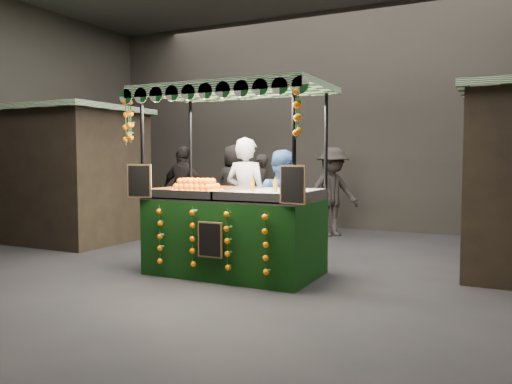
% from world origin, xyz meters
% --- Properties ---
extents(ground, '(12.00, 12.00, 0.00)m').
position_xyz_m(ground, '(0.00, 0.00, 0.00)').
color(ground, black).
rests_on(ground, ground).
extents(market_hall, '(12.10, 10.10, 5.05)m').
position_xyz_m(market_hall, '(0.00, 0.00, 3.38)').
color(market_hall, black).
rests_on(market_hall, ground).
extents(neighbour_stall_left, '(3.00, 2.20, 2.60)m').
position_xyz_m(neighbour_stall_left, '(-4.40, 1.00, 1.31)').
color(neighbour_stall_left, black).
rests_on(neighbour_stall_left, ground).
extents(juice_stall, '(2.68, 1.57, 2.59)m').
position_xyz_m(juice_stall, '(0.12, -0.20, 0.81)').
color(juice_stall, black).
rests_on(juice_stall, ground).
extents(vendor_grey, '(0.72, 0.48, 1.95)m').
position_xyz_m(vendor_grey, '(-0.24, 0.87, 0.97)').
color(vendor_grey, gray).
rests_on(vendor_grey, ground).
extents(vendor_blue, '(0.98, 0.84, 1.75)m').
position_xyz_m(vendor_blue, '(0.38, 0.86, 0.87)').
color(vendor_blue, navy).
rests_on(vendor_blue, ground).
extents(shopper_0, '(0.68, 0.53, 1.65)m').
position_xyz_m(shopper_0, '(-3.46, 2.31, 0.83)').
color(shopper_0, black).
rests_on(shopper_0, ground).
extents(shopper_2, '(1.12, 0.52, 1.88)m').
position_xyz_m(shopper_2, '(-2.73, 2.76, 0.94)').
color(shopper_2, black).
rests_on(shopper_2, ground).
extents(shopper_3, '(1.29, 1.35, 1.84)m').
position_xyz_m(shopper_3, '(0.27, 3.81, 0.92)').
color(shopper_3, black).
rests_on(shopper_3, ground).
extents(shopper_4, '(1.00, 0.71, 1.93)m').
position_xyz_m(shopper_4, '(-2.14, 3.97, 0.97)').
color(shopper_4, '#2C2724').
rests_on(shopper_4, ground).
extents(shopper_6, '(0.43, 0.64, 1.71)m').
position_xyz_m(shopper_6, '(-1.79, 4.60, 0.86)').
color(shopper_6, '#2A2522').
rests_on(shopper_6, ground).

